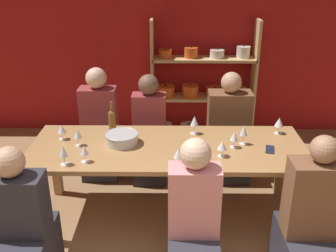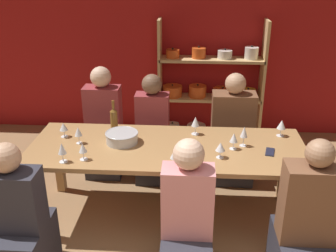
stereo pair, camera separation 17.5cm
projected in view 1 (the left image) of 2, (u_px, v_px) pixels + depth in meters
wall_back_red at (182, 33)px, 5.10m from camera, size 8.80×0.06×2.70m
shelf_unit at (200, 89)px, 5.20m from camera, size 1.36×0.30×1.56m
dining_table at (168, 154)px, 3.49m from camera, size 2.44×0.90×0.74m
mixing_bowl at (122, 138)px, 3.49m from camera, size 0.30×0.30×0.10m
wine_bottle_green at (112, 120)px, 3.71m from camera, size 0.07×0.07×0.30m
wine_glass_empty_a at (279, 122)px, 3.66m from camera, size 0.08×0.08×0.16m
wine_glass_white_a at (84, 151)px, 3.16m from camera, size 0.07×0.07×0.15m
wine_glass_empty_b at (78, 134)px, 3.43m from camera, size 0.07×0.07×0.16m
wine_glass_white_b at (179, 153)px, 3.07m from camera, size 0.08×0.08×0.17m
wine_glass_red_a at (62, 129)px, 3.55m from camera, size 0.08×0.08×0.14m
wine_glass_red_b at (244, 131)px, 3.45m from camera, size 0.07×0.07×0.18m
wine_glass_white_c at (63, 152)px, 3.11m from camera, size 0.07×0.07×0.17m
wine_glass_white_d at (194, 121)px, 3.65m from camera, size 0.07×0.07×0.18m
wine_glass_red_c at (234, 137)px, 3.40m from camera, size 0.07×0.07×0.15m
wine_glass_red_d at (222, 146)px, 3.25m from camera, size 0.08×0.08×0.14m
cell_phone at (270, 149)px, 3.39m from camera, size 0.10×0.16×0.01m
person_near_a at (310, 230)px, 2.87m from camera, size 0.41×0.51×1.20m
person_far_a at (150, 141)px, 4.23m from camera, size 0.35×0.43×1.18m
person_near_b at (193, 228)px, 2.90m from camera, size 0.37×0.46×1.16m
person_far_b at (228, 139)px, 4.32m from camera, size 0.46×0.57×1.18m
person_near_c at (22, 235)px, 2.87m from camera, size 0.41×0.51×1.12m
person_far_c at (101, 136)px, 4.32m from camera, size 0.39×0.48×1.23m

